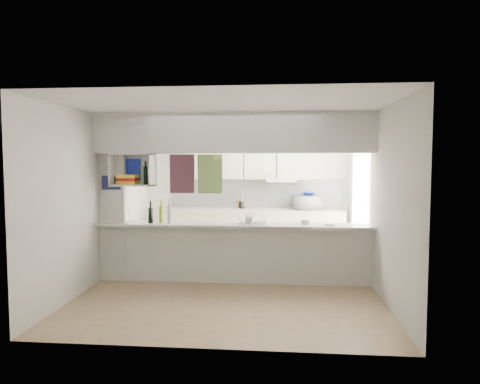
# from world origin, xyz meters

# --- Properties ---
(floor) EXTENTS (4.80, 4.80, 0.00)m
(floor) POSITION_xyz_m (0.00, 0.00, 0.00)
(floor) COLOR #8E7352
(floor) RESTS_ON ground
(ceiling) EXTENTS (4.80, 4.80, 0.00)m
(ceiling) POSITION_xyz_m (0.00, 0.00, 2.60)
(ceiling) COLOR white
(ceiling) RESTS_ON wall_back
(wall_back) EXTENTS (4.20, 0.00, 4.20)m
(wall_back) POSITION_xyz_m (0.00, 2.40, 1.30)
(wall_back) COLOR silver
(wall_back) RESTS_ON floor
(wall_left) EXTENTS (0.00, 4.80, 4.80)m
(wall_left) POSITION_xyz_m (-2.10, 0.00, 1.30)
(wall_left) COLOR silver
(wall_left) RESTS_ON floor
(wall_right) EXTENTS (0.00, 4.80, 4.80)m
(wall_right) POSITION_xyz_m (2.10, 0.00, 1.30)
(wall_right) COLOR silver
(wall_right) RESTS_ON floor
(servery_partition) EXTENTS (4.20, 0.50, 2.60)m
(servery_partition) POSITION_xyz_m (-0.17, 0.00, 1.66)
(servery_partition) COLOR silver
(servery_partition) RESTS_ON floor
(cubby_shelf) EXTENTS (0.65, 0.35, 0.50)m
(cubby_shelf) POSITION_xyz_m (-1.57, -0.06, 1.71)
(cubby_shelf) COLOR white
(cubby_shelf) RESTS_ON bulkhead
(kitchen_run) EXTENTS (3.60, 0.63, 2.24)m
(kitchen_run) POSITION_xyz_m (0.16, 2.14, 0.83)
(kitchen_run) COLOR beige
(kitchen_run) RESTS_ON floor
(microwave) EXTENTS (0.60, 0.50, 0.28)m
(microwave) POSITION_xyz_m (1.27, 2.11, 1.06)
(microwave) COLOR white
(microwave) RESTS_ON bench_top
(bowl) EXTENTS (0.27, 0.27, 0.07)m
(bowl) POSITION_xyz_m (1.31, 2.13, 1.24)
(bowl) COLOR #0E20A0
(bowl) RESTS_ON microwave
(dish_rack) EXTENTS (0.43, 0.34, 0.22)m
(dish_rack) POSITION_xyz_m (0.29, 0.01, 1.01)
(dish_rack) COLOR silver
(dish_rack) RESTS_ON breakfast_bar
(cup) EXTENTS (0.15, 0.15, 0.10)m
(cup) POSITION_xyz_m (0.26, -0.08, 0.98)
(cup) COLOR white
(cup) RESTS_ON dish_rack
(wine_bottles) EXTENTS (0.38, 0.16, 0.38)m
(wine_bottles) POSITION_xyz_m (-1.13, -0.04, 1.06)
(wine_bottles) COLOR black
(wine_bottles) RESTS_ON breakfast_bar
(plastic_tubs) EXTENTS (0.49, 0.17, 0.07)m
(plastic_tubs) POSITION_xyz_m (1.13, 0.01, 0.95)
(plastic_tubs) COLOR silver
(plastic_tubs) RESTS_ON breakfast_bar
(utensil_jar) EXTENTS (0.11, 0.11, 0.15)m
(utensil_jar) POSITION_xyz_m (-0.05, 2.15, 1.00)
(utensil_jar) COLOR black
(utensil_jar) RESTS_ON bench_top
(knife_block) EXTENTS (0.10, 0.09, 0.18)m
(knife_block) POSITION_xyz_m (-0.12, 2.18, 1.01)
(knife_block) COLOR brown
(knife_block) RESTS_ON bench_top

